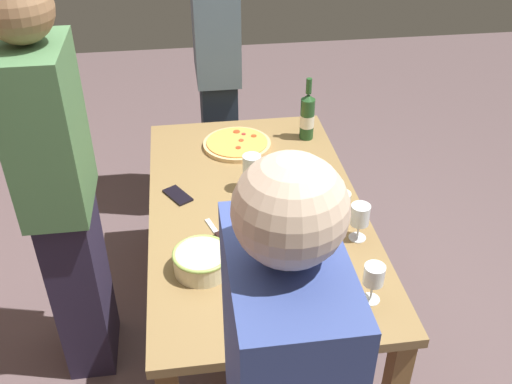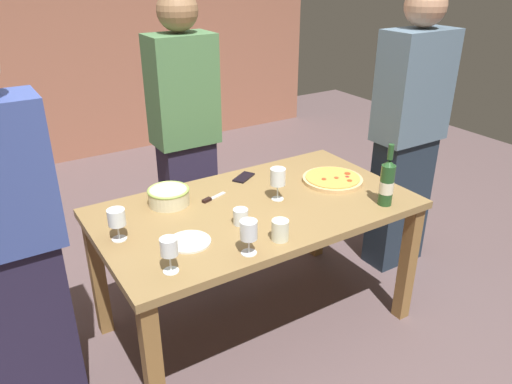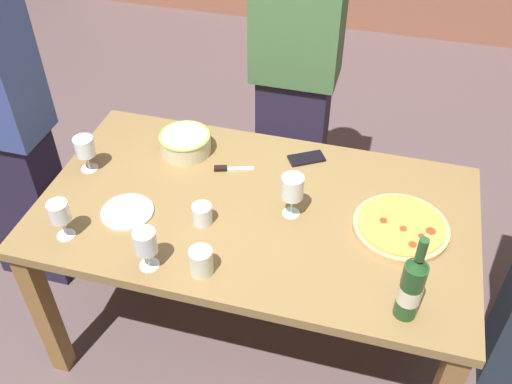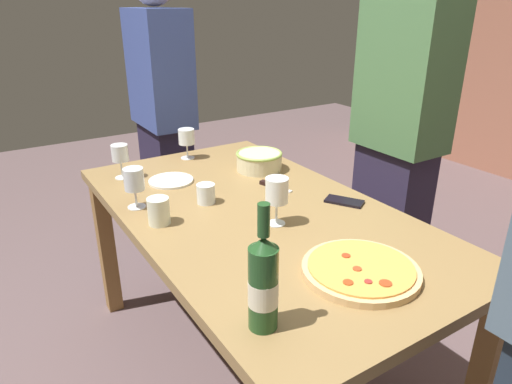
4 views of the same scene
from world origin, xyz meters
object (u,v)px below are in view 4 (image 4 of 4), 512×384
object	(u,v)px
wine_bottle	(263,283)
cup_amber	(206,194)
wine_glass_by_bottle	(134,181)
pizza_knife	(272,185)
side_plate	(171,181)
pizza	(361,270)
wine_glass_far_right	(187,138)
cell_phone	(344,201)
serving_bowl	(259,160)
cup_ceramic	(159,211)
wine_glass_near_pizza	(277,191)
wine_glass_far_left	(120,155)
dining_table	(256,232)
person_host	(163,120)
person_guest_left	(398,139)

from	to	relation	value
wine_bottle	cup_amber	distance (m)	0.76
wine_glass_by_bottle	cup_amber	size ratio (longest dim) A/B	2.06
cup_amber	pizza_knife	xyz separation A→B (m)	(0.00, 0.31, -0.03)
cup_amber	side_plate	world-z (taller)	cup_amber
side_plate	pizza_knife	distance (m)	0.44
pizza	pizza_knife	world-z (taller)	pizza
wine_glass_far_right	cell_phone	bearing A→B (deg)	19.25
serving_bowl	side_plate	distance (m)	0.41
wine_glass_far_right	cell_phone	size ratio (longest dim) A/B	1.03
side_plate	cell_phone	world-z (taller)	same
pizza	serving_bowl	distance (m)	0.92
cup_amber	wine_glass_far_right	bearing A→B (deg)	162.74
cup_ceramic	pizza_knife	bearing A→B (deg)	97.95
wine_glass_near_pizza	cell_phone	size ratio (longest dim) A/B	1.19
wine_glass_far_left	cup_ceramic	size ratio (longest dim) A/B	1.57
dining_table	cell_phone	xyz separation A→B (m)	(0.12, 0.33, 0.10)
wine_bottle	cup_ceramic	size ratio (longest dim) A/B	3.34
dining_table	person_host	bearing A→B (deg)	175.22
person_host	serving_bowl	bearing A→B (deg)	16.39
dining_table	cup_ceramic	bearing A→B (deg)	-104.63
pizza_knife	person_guest_left	size ratio (longest dim) A/B	0.09
wine_bottle	wine_glass_by_bottle	distance (m)	0.83
wine_glass_far_right	cup_ceramic	size ratio (longest dim) A/B	1.54
wine_glass_far_right	cup_amber	world-z (taller)	wine_glass_far_right
side_plate	person_guest_left	bearing A→B (deg)	65.71
serving_bowl	pizza_knife	bearing A→B (deg)	-18.78
pizza	cup_amber	size ratio (longest dim) A/B	4.46
wine_glass_far_left	cup_ceramic	distance (m)	0.52
wine_bottle	wine_glass_far_right	size ratio (longest dim) A/B	2.17
wine_glass_near_pizza	pizza_knife	xyz separation A→B (m)	(-0.30, 0.18, -0.12)
person_guest_left	side_plate	bearing A→B (deg)	-26.19
wine_bottle	wine_glass_far_right	xyz separation A→B (m)	(-1.26, 0.38, -0.02)
wine_glass_far_right	side_plate	world-z (taller)	wine_glass_far_right
wine_glass_far_left	person_guest_left	xyz separation A→B (m)	(0.58, 1.09, 0.04)
pizza	person_host	bearing A→B (deg)	177.50
dining_table	side_plate	distance (m)	0.48
dining_table	person_host	distance (m)	1.15
cup_ceramic	person_host	world-z (taller)	person_host
wine_glass_far_left	wine_glass_far_right	bearing A→B (deg)	104.99
cup_ceramic	side_plate	size ratio (longest dim) A/B	0.50
pizza	wine_bottle	bearing A→B (deg)	-83.64
wine_glass_near_pizza	wine_glass_far_right	world-z (taller)	wine_glass_near_pizza
wine_glass_by_bottle	wine_bottle	bearing A→B (deg)	1.94
serving_bowl	dining_table	bearing A→B (deg)	-34.31
pizza_knife	wine_glass_by_bottle	bearing A→B (deg)	-100.67
wine_glass_near_pizza	side_plate	size ratio (longest dim) A/B	0.90
wine_glass_near_pizza	person_host	size ratio (longest dim) A/B	0.10
serving_bowl	wine_bottle	xyz separation A→B (m)	(0.93, -0.59, 0.08)
dining_table	cup_amber	distance (m)	0.24
dining_table	cell_phone	distance (m)	0.36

